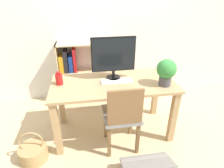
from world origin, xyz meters
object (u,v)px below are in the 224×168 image
(vase, at_px, (59,79))
(monitor, at_px, (113,56))
(keyboard, at_px, (117,81))
(potted_plant, at_px, (166,71))
(basket, at_px, (33,152))
(chair, at_px, (122,115))
(bookshelf, at_px, (77,77))

(vase, bearing_deg, monitor, 5.21)
(keyboard, xyz_separation_m, potted_plant, (0.52, -0.16, 0.17))
(basket, bearing_deg, chair, 0.23)
(keyboard, bearing_deg, potted_plant, -17.45)
(monitor, height_order, keyboard, monitor)
(vase, distance_m, basket, 0.86)
(chair, bearing_deg, keyboard, 96.62)
(vase, xyz_separation_m, chair, (0.66, -0.37, -0.32))
(monitor, xyz_separation_m, potted_plant, (0.55, -0.27, -0.11))
(basket, bearing_deg, vase, 48.76)
(vase, height_order, basket, vase)
(monitor, bearing_deg, chair, -86.51)
(vase, xyz_separation_m, basket, (-0.33, -0.38, -0.70))
(monitor, xyz_separation_m, bookshelf, (-0.47, 0.76, -0.59))
(vase, bearing_deg, bookshelf, 78.26)
(monitor, height_order, vase, monitor)
(vase, height_order, potted_plant, potted_plant)
(vase, distance_m, potted_plant, 1.21)
(potted_plant, height_order, chair, potted_plant)
(chair, xyz_separation_m, bookshelf, (-0.49, 1.20, -0.06))
(bookshelf, bearing_deg, monitor, -58.59)
(monitor, distance_m, potted_plant, 0.62)
(vase, xyz_separation_m, potted_plant, (1.18, -0.21, 0.10))
(keyboard, distance_m, vase, 0.67)
(monitor, bearing_deg, vase, -174.79)
(keyboard, xyz_separation_m, vase, (-0.66, 0.04, 0.06))
(keyboard, distance_m, basket, 1.23)
(chair, bearing_deg, vase, 156.84)
(keyboard, relative_size, vase, 2.30)
(potted_plant, bearing_deg, vase, 169.99)
(vase, distance_m, chair, 0.83)
(chair, height_order, bookshelf, bookshelf)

